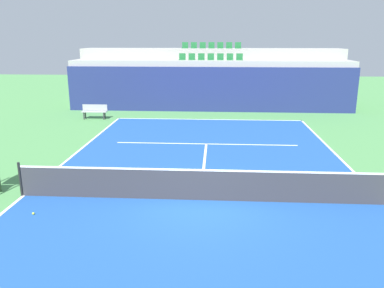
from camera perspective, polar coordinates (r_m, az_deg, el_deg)
ground_plane at (r=11.79m, az=1.23°, el=-8.24°), size 80.00×80.00×0.00m
court_surface at (r=11.79m, az=1.23°, el=-8.22°), size 11.00×24.00×0.01m
baseline_far at (r=23.24m, az=2.49°, el=3.61°), size 11.00×0.10×0.00m
sideline_left at (r=13.17m, az=-23.39°, el=-6.92°), size 0.10×24.00×0.00m
service_line_far at (r=17.84m, az=2.10°, el=0.01°), size 8.26×0.10×0.00m
centre_service_line at (r=14.78m, az=1.76°, el=-3.25°), size 0.10×6.40×0.00m
back_wall at (r=25.66m, az=2.65°, el=7.96°), size 18.77×0.30×2.89m
stands_tier_lower at (r=26.98m, az=2.71°, el=8.71°), size 18.77×2.40×3.26m
stands_tier_upper at (r=29.33m, az=2.81°, el=9.93°), size 18.77×2.40×3.96m
seating_row_lower at (r=26.93m, az=2.76°, el=12.44°), size 4.31×0.44×0.44m
seating_row_upper at (r=29.30m, az=2.86°, el=14.05°), size 4.31×0.44×0.44m
tennis_net at (r=11.60m, az=1.24°, el=-5.93°), size 11.08×0.08×1.07m
player_bench at (r=24.09m, az=-14.07°, el=4.78°), size 1.50×0.40×0.85m
tennis_ball_2 at (r=11.71m, az=-22.20°, el=-9.40°), size 0.07×0.07×0.07m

